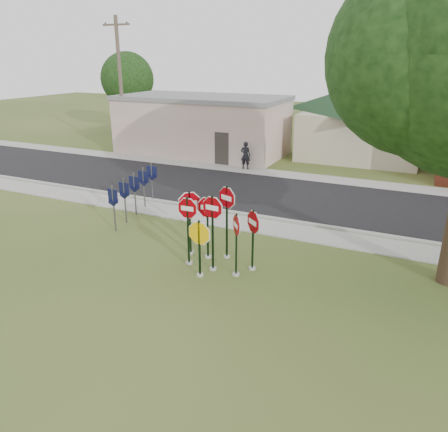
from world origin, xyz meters
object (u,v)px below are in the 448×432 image
at_px(stop_sign_center, 213,223).
at_px(pedestrian, 246,155).
at_px(utility_pole_near, 121,85).
at_px(stop_sign_yellow, 199,242).
at_px(stop_sign_left, 188,222).

relative_size(stop_sign_center, pedestrian, 1.57).
bearing_deg(utility_pole_near, stop_sign_yellow, -46.35).
bearing_deg(stop_sign_yellow, utility_pole_near, 133.65).
height_order(stop_sign_left, pedestrian, stop_sign_left).
height_order(stop_sign_yellow, utility_pole_near, utility_pole_near).
relative_size(stop_sign_center, utility_pole_near, 0.29).
bearing_deg(stop_sign_center, stop_sign_yellow, -108.71).
bearing_deg(pedestrian, stop_sign_left, 97.36).
xyz_separation_m(stop_sign_left, pedestrian, (-3.37, 13.42, -0.64)).
height_order(stop_sign_center, stop_sign_left, stop_sign_center).
bearing_deg(stop_sign_center, utility_pole_near, 135.20).
bearing_deg(stop_sign_yellow, stop_sign_center, 71.29).
bearing_deg(pedestrian, stop_sign_center, 101.09).
relative_size(stop_sign_left, pedestrian, 1.46).
height_order(stop_sign_yellow, pedestrian, stop_sign_yellow).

